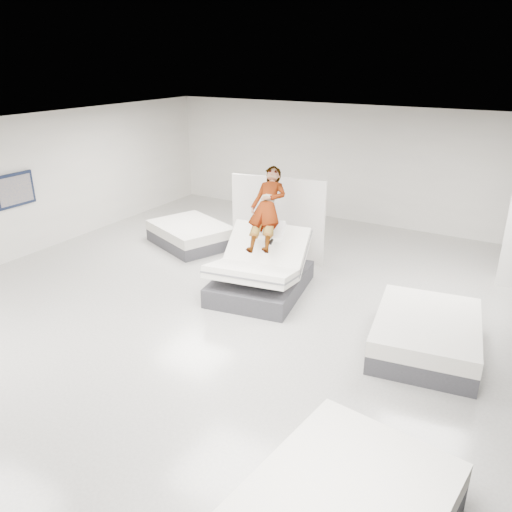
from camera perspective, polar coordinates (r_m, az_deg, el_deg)
name	(u,v)px	position (r m, az deg, el deg)	size (l,w,h in m)	color
room	(223,243)	(8.02, -3.77, 1.47)	(14.00, 14.04, 3.20)	#B9B6AE
hero_bed	(261,273)	(9.83, 0.54, -1.96)	(1.93, 2.36, 1.35)	#3E3E44
person	(267,223)	(9.78, 1.22, 3.77)	(0.67, 0.44, 1.83)	slate
remote	(271,242)	(9.48, 1.74, 1.64)	(0.05, 0.14, 0.03)	black
divider_panel	(278,220)	(11.24, 2.49, 4.17)	(2.14, 0.10, 1.94)	white
flat_bed_right_far	(426,334)	(8.46, 18.84, -8.47)	(1.85, 2.28, 0.57)	#3E3E44
flat_bed_left_far	(191,234)	(12.52, -7.49, 2.48)	(2.34, 2.08, 0.53)	#3E3E44
wall_poster	(15,190)	(12.49, -25.84, 6.80)	(0.06, 0.95, 0.75)	black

